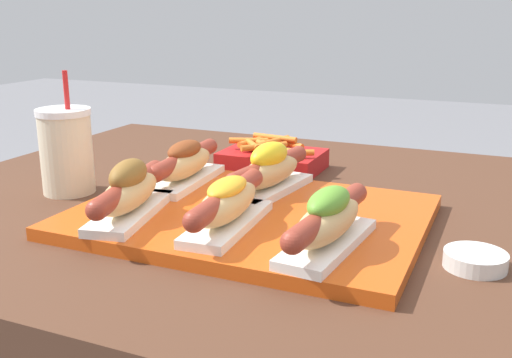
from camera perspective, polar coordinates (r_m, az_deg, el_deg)
The scene contains 9 objects.
serving_tray at distance 0.84m, azimuth -0.55°, elevation -3.57°, with size 0.47×0.36×0.02m.
hot_dog_0 at distance 0.82m, azimuth -11.97°, elevation -1.16°, with size 0.10×0.22×0.08m.
hot_dog_1 at distance 0.76m, azimuth -2.73°, elevation -2.33°, with size 0.07×0.22×0.06m.
hot_dog_2 at distance 0.70m, azimuth 6.89°, elevation -3.94°, with size 0.08×0.22×0.07m.
hot_dog_3 at distance 0.96m, azimuth -6.77°, elevation 1.49°, with size 0.07×0.22×0.07m.
hot_dog_4 at distance 0.90m, azimuth 1.23°, elevation 0.83°, with size 0.08×0.22×0.08m.
sauce_bowl at distance 0.74m, azimuth 20.16°, elevation -7.17°, with size 0.07×0.07×0.02m.
drink_cup at distance 1.01m, azimuth -17.61°, elevation 2.58°, with size 0.09×0.09×0.20m.
fries_basket at distance 1.11m, azimuth 1.53°, elevation 1.99°, with size 0.18×0.13×0.06m.
Camera 1 is at (0.33, -0.83, 0.98)m, focal length 42.00 mm.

